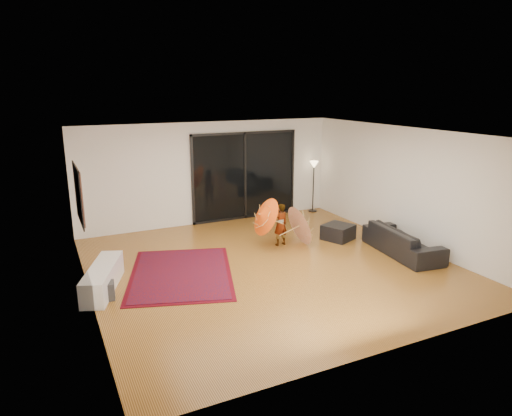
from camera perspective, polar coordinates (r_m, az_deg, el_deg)
floor at (r=9.47m, az=1.75°, el=-7.21°), size 7.00×7.00×0.00m
ceiling at (r=8.81m, az=1.89°, el=9.28°), size 7.00×7.00×0.00m
wall_back at (r=12.19m, az=-5.79°, el=4.36°), size 7.00×0.00×7.00m
wall_front at (r=6.29m, az=16.73°, el=-6.33°), size 7.00×0.00×7.00m
wall_left at (r=8.11m, az=-20.73°, el=-1.92°), size 0.00×7.00×7.00m
wall_right at (r=11.06m, az=18.15°, el=2.61°), size 0.00×7.00×7.00m
sliding_door at (r=12.55m, az=-1.42°, el=4.04°), size 3.06×0.07×2.40m
painting at (r=9.01m, az=-21.29°, el=1.61°), size 0.04×1.28×1.08m
media_console at (r=8.76m, az=-18.60°, el=-8.31°), size 0.97×1.66×0.45m
speaker at (r=8.41m, az=-18.18°, el=-9.81°), size 0.30×0.30×0.31m
persian_rug at (r=9.19m, az=-9.33°, el=-8.06°), size 2.69×3.19×0.02m
sofa at (r=10.53m, az=17.85°, el=-3.92°), size 1.04×2.12×0.59m
ottoman at (r=11.17m, az=10.22°, el=-2.98°), size 0.83×0.83×0.36m
floor_lamp at (r=13.36m, az=7.24°, el=4.50°), size 0.26×0.26×1.50m
child at (r=10.51m, az=3.08°, el=-2.09°), size 0.39×0.28×0.99m
parasol_orange at (r=10.16m, az=0.50°, el=-1.26°), size 0.55×0.89×0.89m
parasol_white at (r=10.68m, az=6.29°, el=-1.84°), size 0.53×0.95×0.97m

